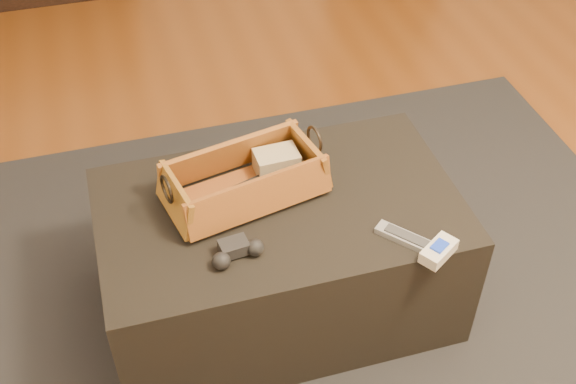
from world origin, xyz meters
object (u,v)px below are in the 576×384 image
object	(u,v)px
wicker_basket	(245,181)
cream_gadget	(439,251)
tv_remote	(240,194)
silver_remote	(409,239)
ottoman	(280,256)
game_controller	(237,251)

from	to	relation	value
wicker_basket	cream_gadget	bearing A→B (deg)	-40.58
tv_remote	silver_remote	bearing A→B (deg)	-53.67
ottoman	tv_remote	size ratio (longest dim) A/B	4.29
wicker_basket	cream_gadget	xyz separation A→B (m)	(0.42, -0.36, -0.03)
wicker_basket	cream_gadget	size ratio (longest dim) A/B	4.06
wicker_basket	silver_remote	xyz separation A→B (m)	(0.37, -0.29, -0.04)
ottoman	wicker_basket	xyz separation A→B (m)	(-0.08, 0.06, 0.26)
tv_remote	game_controller	size ratio (longest dim) A/B	1.58
silver_remote	cream_gadget	xyz separation A→B (m)	(0.05, -0.06, 0.01)
game_controller	tv_remote	bearing A→B (deg)	74.20
tv_remote	ottoman	bearing A→B (deg)	-42.40
tv_remote	cream_gadget	distance (m)	0.55
game_controller	silver_remote	size ratio (longest dim) A/B	0.89
silver_remote	game_controller	bearing A→B (deg)	170.87
ottoman	cream_gadget	size ratio (longest dim) A/B	8.47
game_controller	cream_gadget	xyz separation A→B (m)	(0.49, -0.14, -0.01)
cream_gadget	silver_remote	bearing A→B (deg)	129.19
wicker_basket	game_controller	xyz separation A→B (m)	(-0.08, -0.22, -0.03)
wicker_basket	ottoman	bearing A→B (deg)	-39.13
ottoman	silver_remote	distance (m)	0.43
ottoman	cream_gadget	world-z (taller)	cream_gadget
silver_remote	cream_gadget	world-z (taller)	cream_gadget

